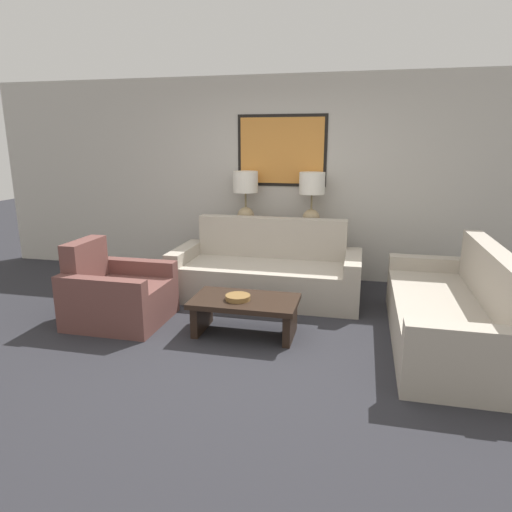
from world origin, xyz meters
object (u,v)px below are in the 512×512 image
table_lamp_left (246,192)px  couch_by_side (451,314)px  console_table (277,254)px  armchair_near_back_wall (117,295)px  coffee_table (245,308)px  couch_by_back_wall (267,273)px  table_lamp_right (312,194)px  decorative_bowl (238,297)px

table_lamp_left → couch_by_side: bearing=-34.5°
console_table → armchair_near_back_wall: size_ratio=1.48×
table_lamp_left → couch_by_side: size_ratio=0.33×
table_lamp_left → coffee_table: 2.09m
couch_by_side → armchair_near_back_wall: couch_by_side is taller
table_lamp_left → couch_by_back_wall: 1.21m
couch_by_back_wall → coffee_table: (0.02, -1.12, -0.03)m
table_lamp_right → couch_by_side: table_lamp_right is taller
console_table → table_lamp_left: 0.92m
table_lamp_left → table_lamp_right: (0.87, 0.00, 0.00)m
couch_by_back_wall → decorative_bowl: (-0.04, -1.16, 0.09)m
table_lamp_left → armchair_near_back_wall: table_lamp_left is taller
couch_by_back_wall → console_table: bearing=90.0°
console_table → coffee_table: (0.02, -1.82, -0.10)m
table_lamp_right → armchair_near_back_wall: (-1.78, -1.80, -0.89)m
decorative_bowl → table_lamp_right: bearing=75.8°
table_lamp_left → decorative_bowl: (0.40, -1.87, -0.79)m
couch_by_side → decorative_bowl: 1.96m
decorative_bowl → coffee_table: bearing=37.9°
couch_by_back_wall → decorative_bowl: couch_by_back_wall is taller
console_table → couch_by_back_wall: bearing=-90.0°
console_table → couch_by_side: (1.91, -1.61, -0.07)m
couch_by_back_wall → decorative_bowl: size_ratio=9.22×
table_lamp_left → decorative_bowl: bearing=-78.0°
table_lamp_left → couch_by_side: 2.98m
table_lamp_left → coffee_table: table_lamp_left is taller
console_table → decorative_bowl: 1.87m
decorative_bowl → couch_by_side: bearing=7.5°
coffee_table → decorative_bowl: (-0.06, -0.04, 0.12)m
table_lamp_left → console_table: bearing=0.0°
coffee_table → couch_by_back_wall: bearing=91.0°
table_lamp_right → couch_by_back_wall: (-0.43, -0.70, -0.88)m
console_table → decorative_bowl: console_table is taller
couch_by_back_wall → couch_by_side: size_ratio=1.00×
table_lamp_left → armchair_near_back_wall: bearing=-117.1°
table_lamp_right → decorative_bowl: size_ratio=3.01×
couch_by_side → decorative_bowl: (-1.94, -0.25, 0.09)m
couch_by_back_wall → table_lamp_right: bearing=58.4°
decorative_bowl → armchair_near_back_wall: size_ratio=0.26×
couch_by_back_wall → table_lamp_left: bearing=121.6°
console_table → couch_by_back_wall: (0.00, -0.70, -0.07)m
armchair_near_back_wall → decorative_bowl: bearing=-3.1°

